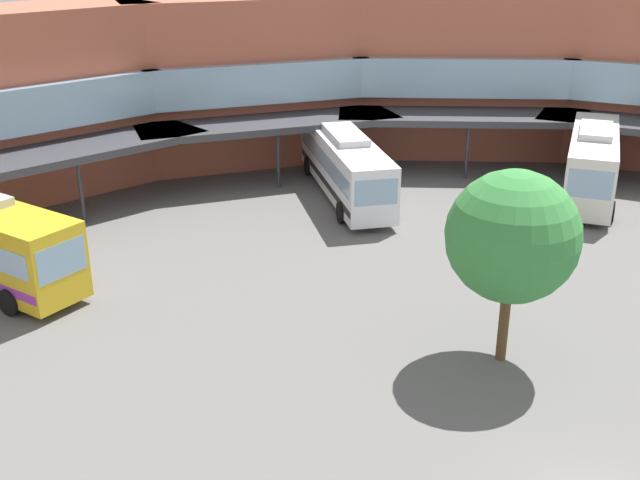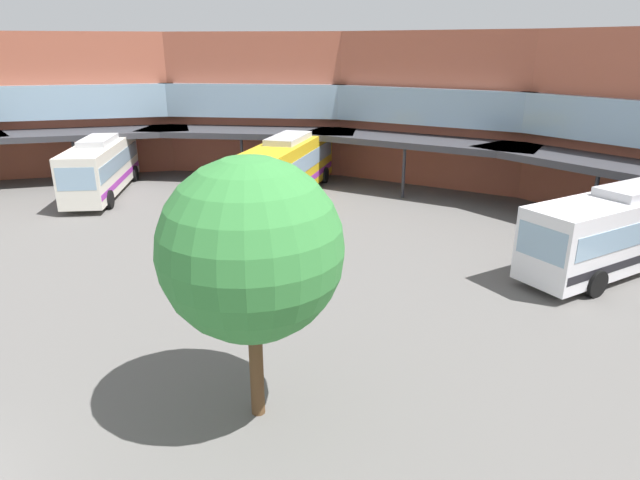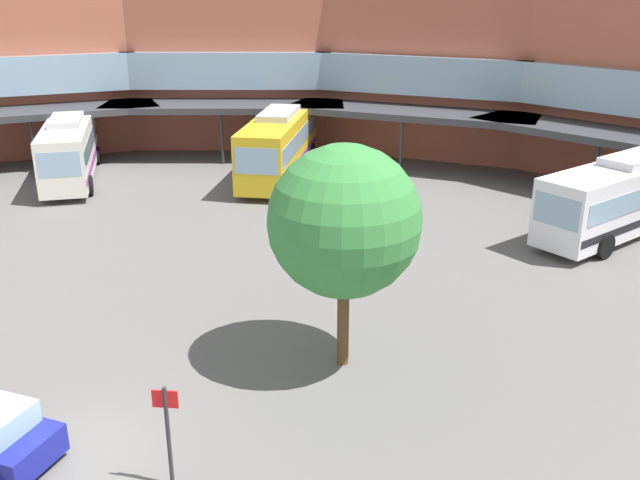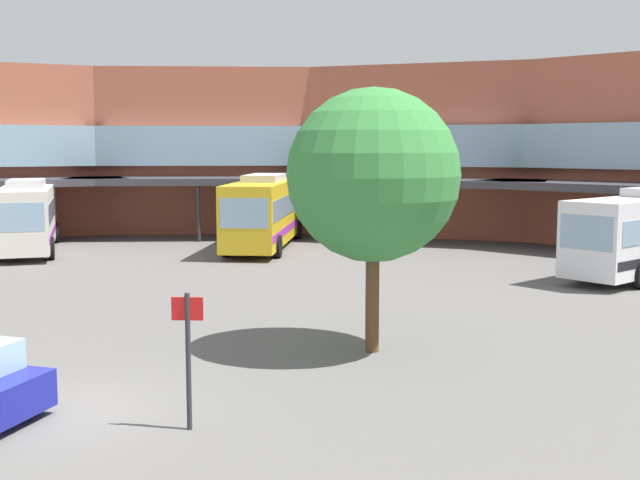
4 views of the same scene
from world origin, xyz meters
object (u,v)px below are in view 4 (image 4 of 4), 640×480
(stop_sign_post, at_px, (188,347))
(plaza_tree, at_px, (373,176))
(bus_0, at_px, (265,210))
(bus_3, at_px, (28,215))

(stop_sign_post, bearing_deg, plaza_tree, 86.80)
(bus_0, height_order, bus_3, bus_0)
(bus_0, xyz_separation_m, plaza_tree, (14.68, -16.44, 2.66))
(bus_3, relative_size, plaza_tree, 1.33)
(bus_0, relative_size, bus_3, 1.28)
(bus_0, distance_m, plaza_tree, 22.20)
(bus_3, bearing_deg, bus_0, 81.77)
(bus_0, distance_m, bus_3, 12.11)
(bus_3, height_order, stop_sign_post, bus_3)
(bus_0, relative_size, plaza_tree, 1.70)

